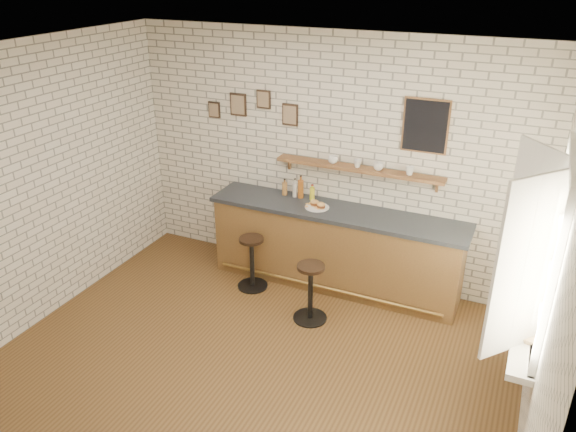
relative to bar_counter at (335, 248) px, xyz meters
name	(u,v)px	position (x,y,z in m)	size (l,w,h in m)	color
ground	(255,360)	(-0.23, -1.70, -0.51)	(5.00, 5.00, 0.00)	brown
bar_counter	(335,248)	(0.00, 0.00, 0.00)	(3.10, 0.65, 1.01)	brown
sandwich_plate	(317,207)	(-0.23, -0.04, 0.51)	(0.28, 0.28, 0.01)	white
ciabatta_sandwich	(318,204)	(-0.22, -0.04, 0.55)	(0.22, 0.15, 0.07)	#DCA75A
potato_chips	(315,206)	(-0.25, -0.04, 0.52)	(0.26, 0.18, 0.00)	#EDB253
bitters_bottle_brown	(285,188)	(-0.74, 0.16, 0.59)	(0.07, 0.07, 0.21)	brown
bitters_bottle_white	(295,189)	(-0.61, 0.16, 0.60)	(0.06, 0.06, 0.24)	beige
bitters_bottle_amber	(301,189)	(-0.53, 0.16, 0.62)	(0.07, 0.07, 0.29)	#9E5319
condiment_bottle_yellow	(312,193)	(-0.38, 0.16, 0.59)	(0.06, 0.06, 0.20)	yellow
bar_stool_left	(252,261)	(-0.89, -0.47, -0.15)	(0.37, 0.37, 0.67)	black
bar_stool_right	(310,291)	(0.01, -0.81, -0.14)	(0.39, 0.39, 0.69)	black
wall_shelf	(358,169)	(0.17, 0.20, 0.97)	(2.00, 0.18, 0.18)	brown
shelf_cup_a	(333,160)	(-0.14, 0.20, 1.04)	(0.11, 0.11, 0.09)	white
shelf_cup_b	(357,164)	(0.16, 0.20, 1.04)	(0.09, 0.09, 0.09)	white
shelf_cup_c	(378,167)	(0.41, 0.20, 1.04)	(0.11, 0.11, 0.09)	white
shelf_cup_d	(410,171)	(0.77, 0.20, 1.04)	(0.10, 0.10, 0.09)	white
back_wall_decor	(348,118)	(0.00, 0.28, 1.54)	(2.96, 0.02, 0.56)	black
window_sill	(525,330)	(2.17, -1.40, 0.39)	(0.20, 1.35, 0.06)	white
casement_window	(537,249)	(2.13, -1.40, 1.14)	(0.40, 1.30, 1.56)	white
book_lower	(522,336)	(2.15, -1.55, 0.43)	(0.16, 0.21, 0.02)	tan
book_upper	(523,332)	(2.15, -1.52, 0.45)	(0.18, 0.24, 0.02)	tan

